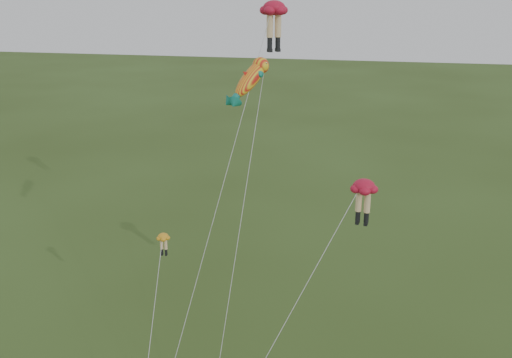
# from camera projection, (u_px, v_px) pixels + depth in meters

# --- Properties ---
(legs_kite_red_high) EXTENTS (5.62, 11.42, 21.23)m
(legs_kite_red_high) POSITION_uv_depth(u_px,v_px,m) (273.00, 16.00, 32.07)
(legs_kite_red_high) COLOR #B4122D
(legs_kite_red_high) RESTS_ON ground
(legs_kite_red_mid) EXTENTS (7.71, 9.57, 12.62)m
(legs_kite_red_mid) POSITION_uv_depth(u_px,v_px,m) (362.00, 193.00, 29.36)
(legs_kite_red_mid) COLOR #B4122D
(legs_kite_red_mid) RESTS_ON ground
(legs_kite_yellow) EXTENTS (1.29, 7.72, 8.97)m
(legs_kite_yellow) POSITION_uv_depth(u_px,v_px,m) (161.00, 254.00, 31.45)
(legs_kite_yellow) COLOR orange
(legs_kite_yellow) RESTS_ON ground
(fish_kite) EXTENTS (2.28, 7.94, 18.85)m
(fish_kite) POSITION_uv_depth(u_px,v_px,m) (251.00, 80.00, 28.45)
(fish_kite) COLOR yellow
(fish_kite) RESTS_ON ground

